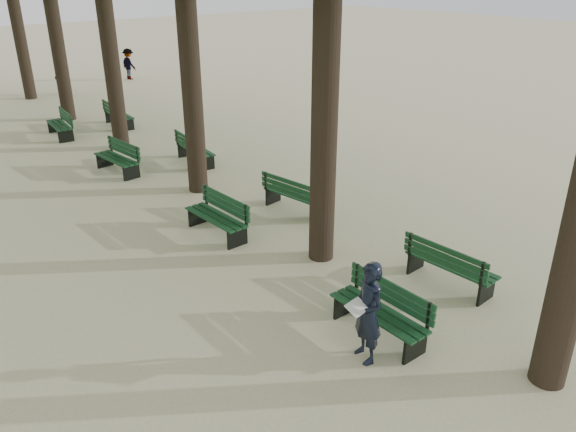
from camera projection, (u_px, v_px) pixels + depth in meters
ground at (378, 354)px, 8.93m from camera, size 120.00×120.00×0.00m
bench_left_0 at (378, 321)px, 9.28m from camera, size 0.59×1.80×0.92m
bench_left_1 at (217, 224)px, 12.77m from camera, size 0.64×1.82×0.92m
bench_left_2 at (117, 164)px, 16.61m from camera, size 0.74×1.85×0.92m
bench_left_3 at (60, 130)px, 20.10m from camera, size 0.75×1.85×0.92m
bench_right_0 at (450, 273)px, 10.75m from camera, size 0.65×1.82×0.92m
bench_right_1 at (296, 201)px, 14.01m from camera, size 0.81×1.86×0.92m
bench_right_2 at (196, 155)px, 17.44m from camera, size 0.77×1.85×0.92m
bench_right_3 at (119, 119)px, 21.45m from camera, size 0.66×1.83×0.92m
man_with_map at (368, 313)px, 8.50m from camera, size 0.69×0.74×1.69m
pedestrian_b at (129, 64)px, 30.11m from camera, size 0.46×1.08×1.61m
pedestrian_c at (62, 77)px, 26.48m from camera, size 1.01×0.82×1.68m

